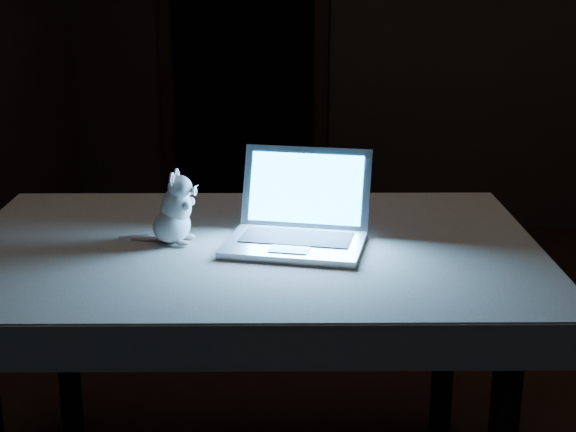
% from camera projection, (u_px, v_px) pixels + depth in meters
% --- Properties ---
extents(doorway, '(1.06, 0.36, 2.13)m').
position_uv_depth(doorway, '(243.00, 33.00, 4.97)').
color(doorway, black).
rests_on(doorway, back_wall).
extents(table, '(1.59, 1.25, 0.75)m').
position_uv_depth(table, '(252.00, 376.00, 2.29)').
color(table, black).
rests_on(table, floor).
extents(tablecloth, '(1.57, 1.11, 0.10)m').
position_uv_depth(tablecloth, '(215.00, 260.00, 2.21)').
color(tablecloth, beige).
rests_on(tablecloth, table).
extents(laptop, '(0.37, 0.33, 0.24)m').
position_uv_depth(laptop, '(295.00, 204.00, 2.11)').
color(laptop, silver).
rests_on(laptop, tablecloth).
extents(plush_mouse, '(0.16, 0.16, 0.19)m').
position_uv_depth(plush_mouse, '(171.00, 207.00, 2.16)').
color(plush_mouse, silver).
rests_on(plush_mouse, tablecloth).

